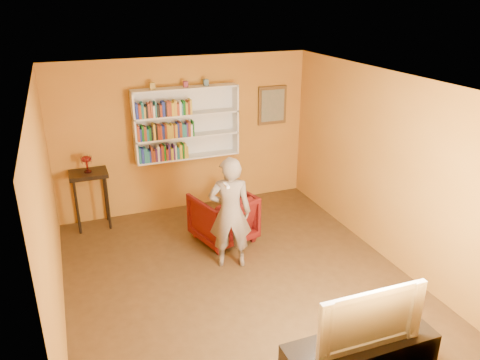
% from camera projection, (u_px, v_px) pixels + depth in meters
% --- Properties ---
extents(room_shell, '(5.30, 5.80, 2.88)m').
position_uv_depth(room_shell, '(235.00, 210.00, 6.13)').
color(room_shell, '#432D15').
rests_on(room_shell, ground).
extents(bookshelf, '(1.80, 0.29, 1.23)m').
position_uv_depth(bookshelf, '(186.00, 123.00, 8.00)').
color(bookshelf, white).
rests_on(bookshelf, room_shell).
extents(books_row_lower, '(0.84, 0.19, 0.27)m').
position_uv_depth(books_row_lower, '(163.00, 153.00, 7.93)').
color(books_row_lower, '#21737B').
rests_on(books_row_lower, bookshelf).
extents(books_row_middle, '(0.96, 0.19, 0.27)m').
position_uv_depth(books_row_middle, '(165.00, 131.00, 7.81)').
color(books_row_middle, '#9F3818').
rests_on(books_row_middle, bookshelf).
extents(books_row_upper, '(0.93, 0.19, 0.26)m').
position_uv_depth(books_row_upper, '(163.00, 109.00, 7.66)').
color(books_row_upper, '#212F98').
rests_on(books_row_upper, bookshelf).
extents(ornament_left, '(0.08, 0.08, 0.11)m').
position_uv_depth(ornament_left, '(152.00, 86.00, 7.51)').
color(ornament_left, '#AB8B31').
rests_on(ornament_left, bookshelf).
extents(ornament_centre, '(0.07, 0.07, 0.10)m').
position_uv_depth(ornament_centre, '(186.00, 84.00, 7.70)').
color(ornament_centre, maroon).
rests_on(ornament_centre, bookshelf).
extents(ornament_right, '(0.08, 0.08, 0.11)m').
position_uv_depth(ornament_right, '(206.00, 82.00, 7.82)').
color(ornament_right, '#446172').
rests_on(ornament_right, bookshelf).
extents(framed_painting, '(0.55, 0.05, 0.70)m').
position_uv_depth(framed_painting, '(272.00, 105.00, 8.54)').
color(framed_painting, '#553818').
rests_on(framed_painting, room_shell).
extents(console_table, '(0.60, 0.46, 0.98)m').
position_uv_depth(console_table, '(89.00, 182.00, 7.59)').
color(console_table, black).
rests_on(console_table, ground).
extents(ruby_lustre, '(0.17, 0.16, 0.27)m').
position_uv_depth(ruby_lustre, '(86.00, 161.00, 7.45)').
color(ruby_lustre, maroon).
rests_on(ruby_lustre, console_table).
extents(armchair, '(1.04, 1.05, 0.79)m').
position_uv_depth(armchair, '(223.00, 217.00, 7.34)').
color(armchair, '#440406').
rests_on(armchair, ground).
extents(person, '(0.69, 0.55, 1.64)m').
position_uv_depth(person, '(230.00, 213.00, 6.50)').
color(person, '#6E6050').
rests_on(person, ground).
extents(game_remote, '(0.04, 0.15, 0.04)m').
position_uv_depth(game_remote, '(226.00, 186.00, 6.02)').
color(game_remote, white).
rests_on(game_remote, person).
extents(television, '(1.10, 0.17, 0.63)m').
position_uv_depth(television, '(365.00, 313.00, 4.39)').
color(television, black).
rests_on(television, tv_cabinet).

